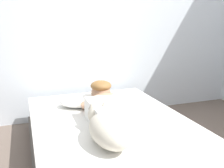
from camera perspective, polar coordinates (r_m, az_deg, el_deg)
back_wall at (r=3.16m, az=-2.59°, el=15.42°), size 3.80×0.12×2.50m
bed at (r=2.24m, az=0.07°, el=-12.55°), size 1.33×1.94×0.35m
pillow at (r=2.56m, az=-5.82°, el=-3.62°), size 0.52×0.32×0.11m
person_lying at (r=2.15m, az=0.37°, el=-5.61°), size 0.43×0.92×0.27m
dog at (r=1.79m, az=-1.00°, el=-9.79°), size 0.26×0.57×0.21m
coffee_cup at (r=2.59m, az=1.34°, el=-3.76°), size 0.12×0.09×0.07m
cell_phone at (r=2.16m, az=5.51°, el=-8.47°), size 0.07×0.14×0.01m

